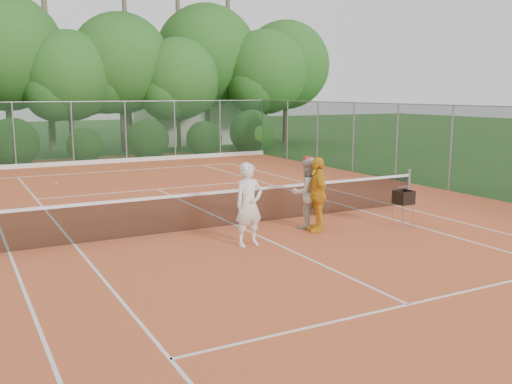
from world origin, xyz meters
TOP-DOWN VIEW (x-y plane):
  - ground at (0.00, 0.00)m, footprint 120.00×120.00m
  - clay_court at (0.00, 0.00)m, footprint 18.00×36.00m
  - club_building at (9.00, 24.00)m, footprint 8.00×5.00m
  - tennis_net at (0.00, 0.00)m, footprint 11.97×0.10m
  - player_white at (-0.61, -1.90)m, footprint 0.72×0.50m
  - player_center_grp at (1.48, -1.07)m, footprint 0.91×0.72m
  - player_yellow at (1.52, -1.51)m, footprint 0.82×1.19m
  - ball_hopper at (3.76, -2.14)m, footprint 0.41×0.41m
  - stray_ball_a at (-3.03, 9.26)m, footprint 0.07×0.07m
  - stray_ball_b at (-1.67, 13.44)m, footprint 0.07×0.07m
  - stray_ball_c at (1.87, 11.83)m, footprint 0.07×0.07m
  - court_markings at (0.00, 0.00)m, footprint 11.03×23.83m
  - fence_back at (0.00, 15.00)m, footprint 18.07×0.07m
  - tropical_treeline at (1.43, 20.22)m, footprint 32.10×8.49m

SIDE VIEW (x-z plane):
  - ground at x=0.00m, z-range 0.00..0.00m
  - clay_court at x=0.00m, z-range 0.00..0.02m
  - court_markings at x=0.00m, z-range 0.02..0.03m
  - stray_ball_a at x=-3.03m, z-range 0.02..0.09m
  - stray_ball_b at x=-1.67m, z-range 0.02..0.09m
  - stray_ball_c at x=1.87m, z-range 0.02..0.09m
  - tennis_net at x=0.00m, z-range -0.02..1.08m
  - ball_hopper at x=3.76m, z-range 0.30..1.25m
  - player_center_grp at x=1.48m, z-range 0.01..1.86m
  - player_yellow at x=1.52m, z-range 0.02..1.89m
  - player_white at x=-0.61m, z-range 0.02..1.91m
  - club_building at x=9.00m, z-range 0.00..3.00m
  - fence_back at x=0.00m, z-range 0.02..3.02m
  - tropical_treeline at x=1.43m, z-range -2.40..12.63m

